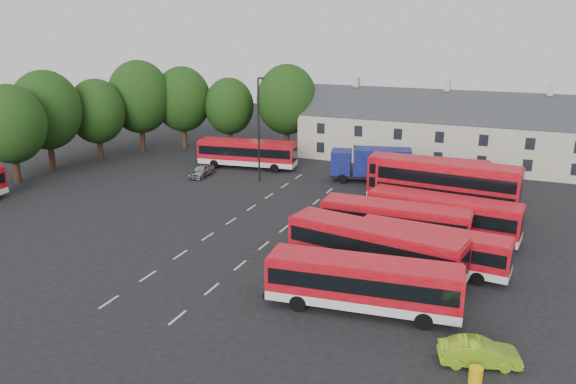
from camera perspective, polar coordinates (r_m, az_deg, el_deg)
name	(u,v)px	position (r m, az deg, el deg)	size (l,w,h in m)	color
ground	(220,229)	(47.54, -6.94, -3.71)	(140.00, 140.00, 0.00)	black
lane_markings	(257,225)	(48.09, -3.17, -3.35)	(5.15, 33.80, 0.01)	beige
treeline	(148,105)	(72.84, -14.01, 8.54)	(29.92, 32.59, 12.01)	black
terrace_houses	(444,133)	(70.25, 15.53, 5.80)	(35.70, 7.13, 10.06)	beige
bus_row_a	(363,281)	(33.88, 7.64, -8.93)	(11.67, 3.82, 3.24)	silver
bus_row_b	(375,245)	(38.72, 8.81, -5.39)	(12.48, 4.82, 3.45)	silver
bus_row_c	(432,246)	(40.25, 14.41, -5.31)	(10.65, 3.31, 2.96)	silver
bus_row_d	(395,220)	(44.21, 10.81, -2.82)	(11.40, 2.70, 3.22)	silver
bus_row_e	(443,213)	(46.39, 15.46, -2.09)	(12.10, 3.92, 3.36)	silver
bus_dd_south	(447,186)	(51.20, 15.81, 0.62)	(12.37, 3.80, 5.00)	silver
bus_dd_north	(427,179)	(54.16, 13.99, 1.33)	(11.05, 2.86, 4.50)	silver
bus_north	(247,152)	(66.47, -4.17, 4.11)	(11.87, 4.12, 3.29)	silver
box_truck	(372,163)	(61.06, 8.53, 2.91)	(8.82, 4.56, 3.69)	black
silver_car	(201,171)	(63.61, -8.78, 2.16)	(1.60, 3.98, 1.36)	#999CA0
lime_car	(479,353)	(30.91, 18.85, -15.19)	(1.40, 4.02, 1.32)	#86BE1D
grit_bin	(476,375)	(29.62, 18.52, -17.25)	(0.66, 0.66, 0.82)	#E7B40D
lamppost	(259,127)	(59.94, -2.97, 6.61)	(0.77, 0.48, 11.16)	black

